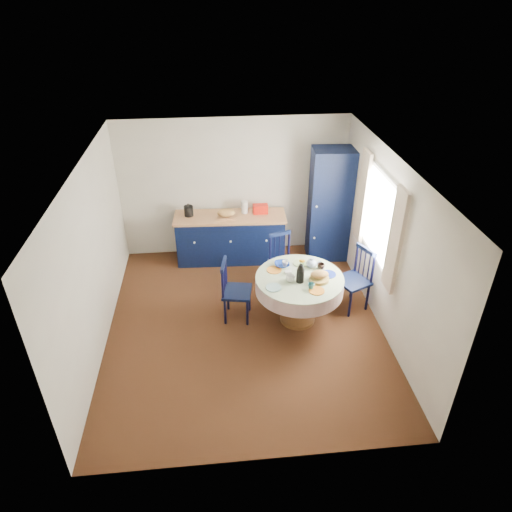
{
  "coord_description": "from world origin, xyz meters",
  "views": [
    {
      "loc": [
        -0.37,
        -5.27,
        4.45
      ],
      "look_at": [
        0.19,
        0.2,
        1.07
      ],
      "focal_mm": 32.0,
      "sensor_mm": 36.0,
      "label": 1
    }
  ],
  "objects_px": {
    "kitchen_counter": "(230,237)",
    "cobalt_bowl": "(282,265)",
    "dining_table": "(300,284)",
    "chair_far": "(283,261)",
    "mug_a": "(290,278)",
    "pantry_cabinet": "(330,205)",
    "mug_d": "(285,264)",
    "chair_right": "(355,279)",
    "mug_c": "(321,266)",
    "mug_b": "(311,286)",
    "chair_left": "(234,290)"
  },
  "relations": [
    {
      "from": "chair_far",
      "to": "chair_right",
      "type": "distance_m",
      "value": 1.23
    },
    {
      "from": "dining_table",
      "to": "mug_a",
      "type": "relative_size",
      "value": 10.08
    },
    {
      "from": "cobalt_bowl",
      "to": "chair_right",
      "type": "bearing_deg",
      "value": -3.78
    },
    {
      "from": "chair_left",
      "to": "mug_d",
      "type": "distance_m",
      "value": 0.85
    },
    {
      "from": "mug_d",
      "to": "cobalt_bowl",
      "type": "xyz_separation_m",
      "value": [
        -0.05,
        0.0,
        -0.02
      ]
    },
    {
      "from": "chair_right",
      "to": "cobalt_bowl",
      "type": "relative_size",
      "value": 4.55
    },
    {
      "from": "kitchen_counter",
      "to": "mug_b",
      "type": "relative_size",
      "value": 21.4
    },
    {
      "from": "mug_a",
      "to": "cobalt_bowl",
      "type": "height_order",
      "value": "mug_a"
    },
    {
      "from": "pantry_cabinet",
      "to": "mug_d",
      "type": "xyz_separation_m",
      "value": [
        -1.02,
        -1.49,
        -0.21
      ]
    },
    {
      "from": "dining_table",
      "to": "chair_far",
      "type": "height_order",
      "value": "dining_table"
    },
    {
      "from": "chair_left",
      "to": "chair_right",
      "type": "xyz_separation_m",
      "value": [
        1.85,
        0.08,
        0.02
      ]
    },
    {
      "from": "mug_a",
      "to": "mug_b",
      "type": "height_order",
      "value": "mug_a"
    },
    {
      "from": "kitchen_counter",
      "to": "cobalt_bowl",
      "type": "distance_m",
      "value": 1.72
    },
    {
      "from": "mug_b",
      "to": "chair_far",
      "type": "bearing_deg",
      "value": 99.03
    },
    {
      "from": "chair_far",
      "to": "cobalt_bowl",
      "type": "bearing_deg",
      "value": -116.92
    },
    {
      "from": "kitchen_counter",
      "to": "mug_a",
      "type": "bearing_deg",
      "value": -66.21
    },
    {
      "from": "kitchen_counter",
      "to": "mug_d",
      "type": "bearing_deg",
      "value": -61.67
    },
    {
      "from": "dining_table",
      "to": "mug_b",
      "type": "bearing_deg",
      "value": -71.49
    },
    {
      "from": "mug_a",
      "to": "pantry_cabinet",
      "type": "bearing_deg",
      "value": 61.83
    },
    {
      "from": "mug_a",
      "to": "kitchen_counter",
      "type": "bearing_deg",
      "value": 111.12
    },
    {
      "from": "chair_left",
      "to": "mug_d",
      "type": "xyz_separation_m",
      "value": [
        0.78,
        0.15,
        0.32
      ]
    },
    {
      "from": "chair_left",
      "to": "mug_b",
      "type": "distance_m",
      "value": 1.18
    },
    {
      "from": "chair_far",
      "to": "cobalt_bowl",
      "type": "distance_m",
      "value": 0.71
    },
    {
      "from": "pantry_cabinet",
      "to": "chair_right",
      "type": "xyz_separation_m",
      "value": [
        0.06,
        -1.56,
        -0.5
      ]
    },
    {
      "from": "cobalt_bowl",
      "to": "mug_a",
      "type": "bearing_deg",
      "value": -81.99
    },
    {
      "from": "chair_right",
      "to": "mug_d",
      "type": "bearing_deg",
      "value": -118.29
    },
    {
      "from": "dining_table",
      "to": "chair_left",
      "type": "distance_m",
      "value": 0.97
    },
    {
      "from": "mug_c",
      "to": "cobalt_bowl",
      "type": "distance_m",
      "value": 0.57
    },
    {
      "from": "mug_b",
      "to": "mug_d",
      "type": "relative_size",
      "value": 1.0
    },
    {
      "from": "chair_far",
      "to": "dining_table",
      "type": "bearing_deg",
      "value": -100.25
    },
    {
      "from": "kitchen_counter",
      "to": "pantry_cabinet",
      "type": "xyz_separation_m",
      "value": [
        1.76,
        -0.05,
        0.57
      ]
    },
    {
      "from": "chair_left",
      "to": "cobalt_bowl",
      "type": "bearing_deg",
      "value": -67.72
    },
    {
      "from": "pantry_cabinet",
      "to": "dining_table",
      "type": "distance_m",
      "value": 2.04
    },
    {
      "from": "pantry_cabinet",
      "to": "chair_far",
      "type": "distance_m",
      "value": 1.4
    },
    {
      "from": "dining_table",
      "to": "mug_a",
      "type": "bearing_deg",
      "value": -154.16
    },
    {
      "from": "mug_d",
      "to": "pantry_cabinet",
      "type": "bearing_deg",
      "value": 55.65
    },
    {
      "from": "chair_right",
      "to": "mug_c",
      "type": "distance_m",
      "value": 0.64
    },
    {
      "from": "mug_c",
      "to": "cobalt_bowl",
      "type": "bearing_deg",
      "value": 166.9
    },
    {
      "from": "mug_a",
      "to": "mug_c",
      "type": "relative_size",
      "value": 1.14
    },
    {
      "from": "pantry_cabinet",
      "to": "chair_far",
      "type": "bearing_deg",
      "value": -133.55
    },
    {
      "from": "chair_left",
      "to": "mug_d",
      "type": "height_order",
      "value": "chair_left"
    },
    {
      "from": "cobalt_bowl",
      "to": "kitchen_counter",
      "type": "bearing_deg",
      "value": 114.24
    },
    {
      "from": "kitchen_counter",
      "to": "mug_c",
      "type": "height_order",
      "value": "kitchen_counter"
    },
    {
      "from": "chair_right",
      "to": "mug_c",
      "type": "relative_size",
      "value": 9.18
    },
    {
      "from": "chair_far",
      "to": "mug_d",
      "type": "height_order",
      "value": "chair_far"
    },
    {
      "from": "pantry_cabinet",
      "to": "mug_b",
      "type": "xyz_separation_m",
      "value": [
        -0.76,
        -2.1,
        -0.21
      ]
    },
    {
      "from": "dining_table",
      "to": "chair_right",
      "type": "distance_m",
      "value": 0.95
    },
    {
      "from": "pantry_cabinet",
      "to": "chair_right",
      "type": "height_order",
      "value": "pantry_cabinet"
    },
    {
      "from": "chair_far",
      "to": "mug_d",
      "type": "bearing_deg",
      "value": -112.5
    },
    {
      "from": "chair_far",
      "to": "mug_a",
      "type": "distance_m",
      "value": 1.08
    }
  ]
}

